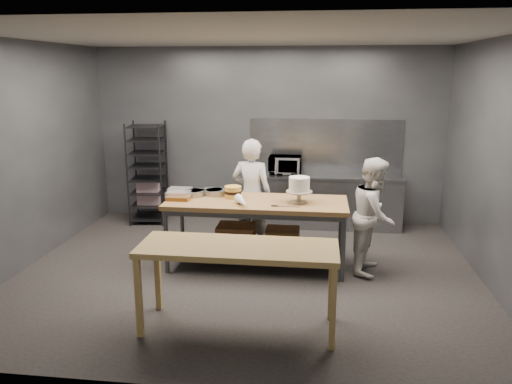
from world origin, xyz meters
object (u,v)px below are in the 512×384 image
at_px(chef_right, 374,215).
at_px(layer_cake, 233,192).
at_px(speed_rack, 148,174).
at_px(microwave, 285,165).
at_px(chef_behind, 252,195).
at_px(frosted_cake_stand, 299,186).
at_px(work_table, 256,225).
at_px(near_counter, 238,254).

relative_size(chef_right, layer_cake, 6.70).
relative_size(speed_rack, microwave, 3.23).
distance_m(microwave, layer_cake, 1.89).
xyz_separation_m(chef_behind, frosted_cake_stand, (0.71, -0.67, 0.31)).
bearing_deg(speed_rack, chef_behind, -31.10).
bearing_deg(microwave, work_table, -97.60).
xyz_separation_m(chef_behind, microwave, (0.40, 1.28, 0.22)).
height_order(speed_rack, layer_cake, speed_rack).
relative_size(work_table, speed_rack, 1.37).
bearing_deg(layer_cake, chef_right, -2.76).
distance_m(work_table, speed_rack, 2.81).
relative_size(speed_rack, layer_cake, 7.67).
bearing_deg(near_counter, frosted_cake_stand, 72.13).
bearing_deg(frosted_cake_stand, chef_right, 3.33).
distance_m(speed_rack, frosted_cake_stand, 3.30).
bearing_deg(work_table, chef_behind, 103.01).
height_order(work_table, chef_right, chef_right).
distance_m(work_table, microwave, 1.97).
xyz_separation_m(chef_right, frosted_cake_stand, (-0.98, -0.06, 0.38)).
bearing_deg(frosted_cake_stand, microwave, 99.28).
height_order(near_counter, microwave, microwave).
height_order(work_table, near_counter, work_table).
bearing_deg(layer_cake, microwave, 72.08).
xyz_separation_m(chef_right, microwave, (-1.30, 1.89, 0.29)).
xyz_separation_m(work_table, frosted_cake_stand, (0.57, -0.05, 0.57)).
xyz_separation_m(work_table, microwave, (0.25, 1.90, 0.48)).
xyz_separation_m(work_table, speed_rack, (-2.13, 1.82, 0.28)).
height_order(near_counter, layer_cake, layer_cake).
xyz_separation_m(work_table, chef_right, (1.55, 0.00, 0.19)).
distance_m(near_counter, frosted_cake_stand, 1.78).
xyz_separation_m(speed_rack, chef_behind, (1.99, -1.20, -0.02)).
distance_m(frosted_cake_stand, layer_cake, 0.92).
bearing_deg(microwave, layer_cake, -107.92).
relative_size(work_table, near_counter, 1.20).
bearing_deg(work_table, frosted_cake_stand, -5.25).
bearing_deg(frosted_cake_stand, layer_cake, 170.69).
bearing_deg(speed_rack, microwave, 1.92).
bearing_deg(frosted_cake_stand, chef_behind, 136.79).
bearing_deg(chef_right, layer_cake, 100.84).
distance_m(chef_behind, layer_cake, 0.58).
distance_m(work_table, near_counter, 1.74).
xyz_separation_m(near_counter, layer_cake, (-0.36, 1.82, 0.19)).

